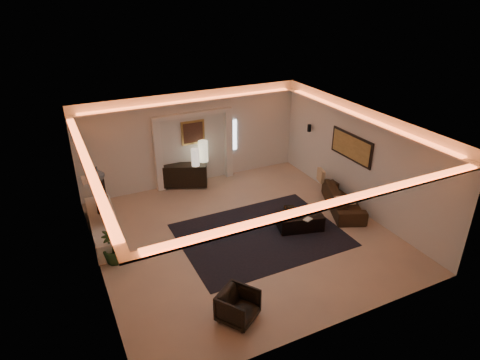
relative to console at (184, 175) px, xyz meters
name	(u,v)px	position (x,y,z in m)	size (l,w,h in m)	color
floor	(243,235)	(0.42, -3.25, -0.40)	(7.00, 7.00, 0.00)	#C7A98A
ceiling	(244,126)	(0.42, -3.25, 2.50)	(7.00, 7.00, 0.00)	white
wall_back	(193,138)	(0.42, 0.25, 1.05)	(7.00, 7.00, 0.00)	silver
wall_front	(334,265)	(0.42, -6.75, 1.05)	(7.00, 7.00, 0.00)	silver
wall_left	(92,217)	(-3.08, -3.25, 1.05)	(7.00, 7.00, 0.00)	silver
wall_right	(358,159)	(3.92, -3.25, 1.05)	(7.00, 7.00, 0.00)	silver
cove_soffit	(244,138)	(0.42, -3.25, 2.22)	(7.00, 7.00, 0.04)	silver
daylight_slit	(233,135)	(1.77, 0.23, 0.95)	(0.25, 0.03, 1.00)	white
area_rug	(261,235)	(0.82, -3.45, -0.39)	(4.00, 3.00, 0.01)	black
pilaster_left	(158,156)	(-0.73, 0.15, 0.70)	(0.22, 0.20, 2.20)	silver
pilaster_right	(228,144)	(1.57, 0.15, 0.70)	(0.22, 0.20, 2.20)	silver
alcove_header	(193,114)	(0.42, 0.15, 1.85)	(2.52, 0.20, 0.12)	silver
painting_frame	(193,133)	(0.42, 0.22, 1.25)	(0.74, 0.04, 0.74)	tan
painting_canvas	(193,133)	(0.42, 0.19, 1.25)	(0.62, 0.02, 0.62)	#4C2D1E
art_panel_frame	(351,147)	(3.89, -2.95, 1.30)	(0.04, 1.64, 0.74)	black
art_panel_gold	(351,147)	(3.87, -2.95, 1.30)	(0.02, 1.50, 0.62)	tan
wall_sconce	(309,128)	(3.80, -1.05, 1.28)	(0.12, 0.12, 0.22)	black
wall_niche	(84,181)	(-3.02, -1.85, 1.25)	(0.10, 0.55, 0.04)	silver
console	(184,175)	(0.00, 0.00, 0.00)	(1.39, 0.43, 0.69)	black
lamp_left	(195,155)	(0.31, -0.22, 0.69)	(0.24, 0.24, 0.54)	beige
lamp_right	(203,151)	(0.65, 0.00, 0.69)	(0.30, 0.30, 0.66)	#FFF6C2
media_ledge	(104,226)	(-2.73, -1.66, -0.18)	(0.65, 2.59, 0.49)	white
tv	(100,202)	(-2.70, -1.48, 0.44)	(0.18, 1.35, 0.78)	black
figurine	(100,207)	(-2.73, -1.37, 0.24)	(0.15, 0.15, 0.40)	black
ginger_jar	(97,174)	(-2.73, -2.02, 1.44)	(0.33, 0.33, 0.35)	slate
plant	(113,246)	(-2.73, -2.96, 0.03)	(0.48, 0.48, 0.85)	#223A19
sofa	(344,200)	(3.55, -3.28, -0.11)	(0.78, 2.01, 0.59)	#392917
throw_blanket	(345,200)	(3.23, -3.69, 0.15)	(0.49, 0.40, 0.05)	silver
throw_pillow	(321,176)	(3.57, -2.14, 0.15)	(0.12, 0.38, 0.38)	tan
coffee_table	(300,221)	(1.89, -3.60, -0.20)	(1.14, 0.62, 0.42)	black
bowl	(289,209)	(1.75, -3.29, 0.05)	(0.31, 0.31, 0.08)	black
magazine	(308,219)	(1.91, -3.91, 0.02)	(0.22, 0.16, 0.03)	beige
armchair	(238,306)	(-0.96, -5.82, -0.09)	(0.67, 0.69, 0.63)	#312919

